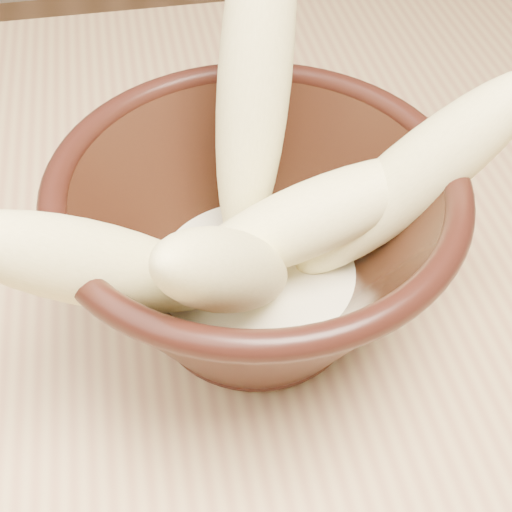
{
  "coord_description": "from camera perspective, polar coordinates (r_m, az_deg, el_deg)",
  "views": [
    {
      "loc": [
        0.18,
        -0.33,
        1.12
      ],
      "look_at": [
        0.23,
        -0.04,
        0.81
      ],
      "focal_mm": 50.0,
      "sensor_mm": 36.0,
      "label": 1
    }
  ],
  "objects": [
    {
      "name": "banana_across",
      "position": [
        0.41,
        4.38,
        2.98
      ],
      "size": [
        0.16,
        0.06,
        0.09
      ],
      "primitive_type": "ellipsoid",
      "rotation": [
        1.27,
        0.0,
        1.65
      ],
      "color": "#DAD081",
      "rests_on": "bowl"
    },
    {
      "name": "banana_upright",
      "position": [
        0.42,
        -0.1,
        14.1
      ],
      "size": [
        0.09,
        0.13,
        0.22
      ],
      "primitive_type": "ellipsoid",
      "rotation": [
        0.42,
        0.0,
        2.74
      ],
      "color": "#DAD081",
      "rests_on": "bowl"
    },
    {
      "name": "milk_puddle",
      "position": [
        0.44,
        0.0,
        -1.82
      ],
      "size": [
        0.13,
        0.13,
        0.02
      ],
      "primitive_type": "cylinder",
      "color": "beige",
      "rests_on": "bowl"
    },
    {
      "name": "banana_front",
      "position": [
        0.36,
        -2.18,
        -1.21
      ],
      "size": [
        0.12,
        0.14,
        0.15
      ],
      "primitive_type": "ellipsoid",
      "rotation": [
        0.75,
        0.0,
        -0.67
      ],
      "color": "#DAD081",
      "rests_on": "bowl"
    },
    {
      "name": "banana_left",
      "position": [
        0.37,
        -11.93,
        -0.83
      ],
      "size": [
        0.17,
        0.1,
        0.15
      ],
      "primitive_type": "ellipsoid",
      "rotation": [
        0.82,
        0.0,
        -1.16
      ],
      "color": "#DAD081",
      "rests_on": "bowl"
    },
    {
      "name": "bowl",
      "position": [
        0.42,
        0.0,
        1.02
      ],
      "size": [
        0.23,
        0.23,
        0.13
      ],
      "rotation": [
        0.0,
        0.0,
        -0.4
      ],
      "color": "black",
      "rests_on": "table"
    },
    {
      "name": "banana_right",
      "position": [
        0.41,
        12.29,
        6.0
      ],
      "size": [
        0.16,
        0.04,
        0.16
      ],
      "primitive_type": "ellipsoid",
      "rotation": [
        0.77,
        0.0,
        1.56
      ],
      "color": "#DAD081",
      "rests_on": "bowl"
    }
  ]
}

